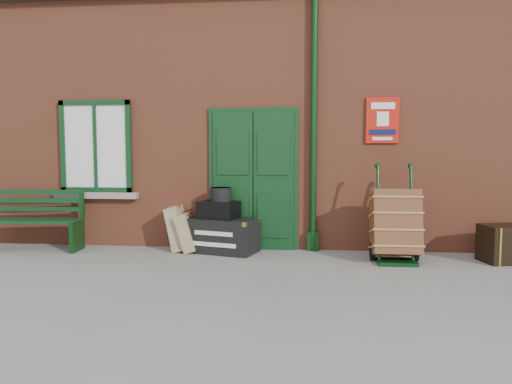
# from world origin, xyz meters

# --- Properties ---
(ground) EXTENTS (80.00, 80.00, 0.00)m
(ground) POSITION_xyz_m (0.00, 0.00, 0.00)
(ground) COLOR gray
(ground) RESTS_ON ground
(station_building) EXTENTS (10.30, 4.30, 4.36)m
(station_building) POSITION_xyz_m (-0.00, 3.49, 2.16)
(station_building) COLOR #9A4B31
(station_building) RESTS_ON ground
(bench) EXTENTS (1.62, 0.58, 0.99)m
(bench) POSITION_xyz_m (-3.83, 1.06, 0.50)
(bench) COLOR #0E3316
(bench) RESTS_ON ground
(houdini_trunk) EXTENTS (1.19, 0.86, 0.53)m
(houdini_trunk) POSITION_xyz_m (-0.76, 1.18, 0.27)
(houdini_trunk) COLOR black
(houdini_trunk) RESTS_ON ground
(strongbox) EXTENTS (0.68, 0.57, 0.27)m
(strongbox) POSITION_xyz_m (-0.81, 1.18, 0.67)
(strongbox) COLOR black
(strongbox) RESTS_ON houdini_trunk
(hatbox) EXTENTS (0.40, 0.40, 0.21)m
(hatbox) POSITION_xyz_m (-0.78, 1.21, 0.90)
(hatbox) COLOR black
(hatbox) RESTS_ON strongbox
(suitcase_back) EXTENTS (0.33, 0.49, 0.71)m
(suitcase_back) POSITION_xyz_m (-1.49, 1.25, 0.36)
(suitcase_back) COLOR tan
(suitcase_back) RESTS_ON ground
(suitcase_front) EXTENTS (0.35, 0.45, 0.62)m
(suitcase_front) POSITION_xyz_m (-1.31, 1.15, 0.31)
(suitcase_front) COLOR tan
(suitcase_front) RESTS_ON ground
(porter_trolley) EXTENTS (0.67, 0.73, 1.37)m
(porter_trolley) POSITION_xyz_m (1.81, 0.80, 0.53)
(porter_trolley) COLOR black
(porter_trolley) RESTS_ON ground
(dark_trunk) EXTENTS (0.83, 0.63, 0.53)m
(dark_trunk) POSITION_xyz_m (3.42, 0.92, 0.27)
(dark_trunk) COLOR black
(dark_trunk) RESTS_ON ground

